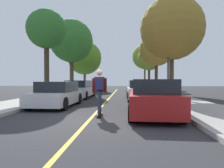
{
  "coord_description": "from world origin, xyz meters",
  "views": [
    {
      "loc": [
        1.29,
        -7.23,
        1.43
      ],
      "look_at": [
        0.08,
        10.62,
        1.07
      ],
      "focal_mm": 32.47,
      "sensor_mm": 36.0,
      "label": 1
    }
  ],
  "objects_px": {
    "street_tree_left_nearest": "(46,30)",
    "street_tree_right_near": "(156,49)",
    "street_tree_right_far": "(149,59)",
    "skateboard": "(100,114)",
    "skateboarder": "(99,89)",
    "parked_car_right_nearest": "(152,97)",
    "parked_car_right_near": "(141,90)",
    "fire_hydrant": "(162,93)",
    "streetlamp": "(168,47)",
    "parked_car_left_near": "(80,89)",
    "parked_car_left_nearest": "(57,94)",
    "street_tree_right_farthest": "(145,57)",
    "street_tree_left_far": "(85,58)",
    "street_tree_right_nearest": "(172,29)",
    "street_tree_left_near": "(72,41)"
  },
  "relations": [
    {
      "from": "parked_car_left_nearest",
      "to": "street_tree_left_far",
      "type": "height_order",
      "value": "street_tree_left_far"
    },
    {
      "from": "fire_hydrant",
      "to": "parked_car_right_nearest",
      "type": "bearing_deg",
      "value": -103.38
    },
    {
      "from": "parked_car_left_near",
      "to": "street_tree_right_nearest",
      "type": "height_order",
      "value": "street_tree_right_nearest"
    },
    {
      "from": "parked_car_left_nearest",
      "to": "street_tree_right_near",
      "type": "relative_size",
      "value": 0.66
    },
    {
      "from": "parked_car_right_near",
      "to": "parked_car_left_near",
      "type": "bearing_deg",
      "value": 164.3
    },
    {
      "from": "skateboard",
      "to": "streetlamp",
      "type": "bearing_deg",
      "value": 56.96
    },
    {
      "from": "parked_car_left_nearest",
      "to": "street_tree_right_farthest",
      "type": "xyz_separation_m",
      "value": [
        6.86,
        23.66,
        4.68
      ]
    },
    {
      "from": "parked_car_right_nearest",
      "to": "parked_car_right_near",
      "type": "xyz_separation_m",
      "value": [
        0.0,
        6.24,
        -0.04
      ]
    },
    {
      "from": "street_tree_right_near",
      "to": "streetlamp",
      "type": "xyz_separation_m",
      "value": [
        -0.35,
        -7.62,
        -0.99
      ]
    },
    {
      "from": "parked_car_left_near",
      "to": "parked_car_right_nearest",
      "type": "distance_m",
      "value": 8.96
    },
    {
      "from": "parked_car_right_nearest",
      "to": "street_tree_right_far",
      "type": "bearing_deg",
      "value": 83.9
    },
    {
      "from": "skateboarder",
      "to": "street_tree_right_far",
      "type": "bearing_deg",
      "value": 78.17
    },
    {
      "from": "streetlamp",
      "to": "parked_car_right_nearest",
      "type": "bearing_deg",
      "value": -107.72
    },
    {
      "from": "street_tree_right_farthest",
      "to": "street_tree_right_near",
      "type": "bearing_deg",
      "value": -90.0
    },
    {
      "from": "parked_car_right_nearest",
      "to": "skateboard",
      "type": "bearing_deg",
      "value": -167.44
    },
    {
      "from": "street_tree_left_far",
      "to": "street_tree_right_nearest",
      "type": "relative_size",
      "value": 0.96
    },
    {
      "from": "parked_car_left_near",
      "to": "parked_car_left_nearest",
      "type": "bearing_deg",
      "value": -89.98
    },
    {
      "from": "parked_car_right_nearest",
      "to": "skateboard",
      "type": "distance_m",
      "value": 2.26
    },
    {
      "from": "parked_car_right_nearest",
      "to": "street_tree_left_far",
      "type": "relative_size",
      "value": 0.7
    },
    {
      "from": "parked_car_right_nearest",
      "to": "fire_hydrant",
      "type": "relative_size",
      "value": 6.79
    },
    {
      "from": "street_tree_left_nearest",
      "to": "street_tree_right_farthest",
      "type": "height_order",
      "value": "street_tree_right_farthest"
    },
    {
      "from": "parked_car_left_near",
      "to": "skateboard",
      "type": "xyz_separation_m",
      "value": [
        2.64,
        -8.06,
        -0.61
      ]
    },
    {
      "from": "parked_car_left_near",
      "to": "street_tree_left_nearest",
      "type": "relative_size",
      "value": 0.73
    },
    {
      "from": "street_tree_right_far",
      "to": "skateboarder",
      "type": "bearing_deg",
      "value": -101.83
    },
    {
      "from": "street_tree_left_far",
      "to": "street_tree_right_nearest",
      "type": "height_order",
      "value": "street_tree_right_nearest"
    },
    {
      "from": "street_tree_left_nearest",
      "to": "skateboarder",
      "type": "bearing_deg",
      "value": -54.24
    },
    {
      "from": "skateboarder",
      "to": "street_tree_left_near",
      "type": "bearing_deg",
      "value": 109.43
    },
    {
      "from": "parked_car_left_near",
      "to": "street_tree_right_nearest",
      "type": "relative_size",
      "value": 0.67
    },
    {
      "from": "street_tree_right_near",
      "to": "skateboarder",
      "type": "xyz_separation_m",
      "value": [
        -4.22,
        -13.6,
        -3.53
      ]
    },
    {
      "from": "parked_car_right_nearest",
      "to": "parked_car_right_near",
      "type": "distance_m",
      "value": 6.24
    },
    {
      "from": "street_tree_left_far",
      "to": "street_tree_right_nearest",
      "type": "distance_m",
      "value": 16.47
    },
    {
      "from": "parked_car_right_near",
      "to": "street_tree_left_far",
      "type": "bearing_deg",
      "value": 116.81
    },
    {
      "from": "parked_car_left_near",
      "to": "street_tree_left_nearest",
      "type": "xyz_separation_m",
      "value": [
        -2.1,
        -1.5,
        4.38
      ]
    },
    {
      "from": "street_tree_right_nearest",
      "to": "skateboard",
      "type": "distance_m",
      "value": 9.16
    },
    {
      "from": "parked_car_right_nearest",
      "to": "street_tree_left_nearest",
      "type": "height_order",
      "value": "street_tree_left_nearest"
    },
    {
      "from": "street_tree_left_near",
      "to": "street_tree_right_nearest",
      "type": "distance_m",
      "value": 11.34
    },
    {
      "from": "parked_car_right_nearest",
      "to": "street_tree_left_near",
      "type": "distance_m",
      "value": 15.42
    },
    {
      "from": "street_tree_right_farthest",
      "to": "parked_car_left_near",
      "type": "bearing_deg",
      "value": -110.54
    },
    {
      "from": "street_tree_right_far",
      "to": "skateboard",
      "type": "height_order",
      "value": "street_tree_right_far"
    },
    {
      "from": "street_tree_left_nearest",
      "to": "street_tree_right_near",
      "type": "height_order",
      "value": "street_tree_left_nearest"
    },
    {
      "from": "street_tree_right_near",
      "to": "skateboarder",
      "type": "distance_m",
      "value": 14.68
    },
    {
      "from": "street_tree_left_nearest",
      "to": "street_tree_right_near",
      "type": "relative_size",
      "value": 1.02
    },
    {
      "from": "street_tree_right_near",
      "to": "street_tree_left_far",
      "type": "bearing_deg",
      "value": 143.11
    },
    {
      "from": "street_tree_right_far",
      "to": "parked_car_left_nearest",
      "type": "bearing_deg",
      "value": -111.54
    },
    {
      "from": "parked_car_right_near",
      "to": "skateboard",
      "type": "distance_m",
      "value": 7.07
    },
    {
      "from": "street_tree_left_near",
      "to": "skateboard",
      "type": "xyz_separation_m",
      "value": [
        4.74,
        -13.41,
        -5.47
      ]
    },
    {
      "from": "parked_car_left_near",
      "to": "street_tree_right_near",
      "type": "xyz_separation_m",
      "value": [
        6.86,
        5.51,
        3.93
      ]
    },
    {
      "from": "street_tree_left_nearest",
      "to": "street_tree_left_far",
      "type": "relative_size",
      "value": 0.95
    },
    {
      "from": "parked_car_right_near",
      "to": "street_tree_right_far",
      "type": "height_order",
      "value": "street_tree_right_far"
    },
    {
      "from": "street_tree_right_far",
      "to": "street_tree_right_farthest",
      "type": "bearing_deg",
      "value": 90.0
    }
  ]
}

